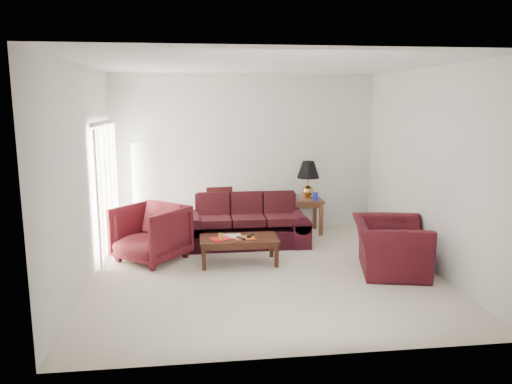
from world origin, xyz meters
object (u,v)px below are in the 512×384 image
Objects in this scene: sofa at (247,221)px; armchair_left at (151,233)px; coffee_table at (239,250)px; end_table at (305,216)px; floor_lamp at (140,191)px; armchair_right at (390,247)px.

sofa is 1.73m from armchair_left.
armchair_left is at bearing 179.48° from coffee_table.
armchair_left is (-2.80, -1.34, 0.12)m from end_table.
coffee_table is at bearing -107.13° from sofa.
sofa reaches higher than coffee_table.
armchair_left is at bearing -77.75° from floor_lamp.
sofa reaches higher than armchair_right.
end_table is 0.67× the size of armchair_left.
end_table is 0.55× the size of coffee_table.
armchair_right is (0.75, -2.33, 0.06)m from end_table.
end_table reaches higher than coffee_table.
end_table is 2.20m from coffee_table.
end_table is at bearing 0.76° from floor_lamp.
floor_lamp is at bearing -179.24° from end_table.
floor_lamp is 4.48m from armchair_right.
floor_lamp is (-1.89, 0.66, 0.46)m from sofa.
coffee_table is at bearing 26.84° from armchair_left.
coffee_table is (-1.43, -1.67, -0.12)m from end_table.
armchair_right reaches higher than end_table.
sofa is at bearing 61.84° from armchair_left.
floor_lamp reaches higher than armchair_right.
coffee_table is at bearing -44.60° from floor_lamp.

